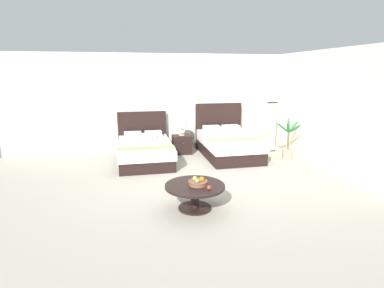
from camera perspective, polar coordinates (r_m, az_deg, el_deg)
ground_plane at (r=6.49m, az=2.10°, el=-6.78°), size 9.62×9.34×0.02m
wall_back at (r=8.95m, az=-2.27°, el=7.74°), size 9.62×0.12×2.71m
wall_side_right at (r=7.80m, az=23.56°, el=5.84°), size 0.12×4.94×2.71m
bed_near_window at (r=7.87m, az=-8.73°, el=-1.11°), size 1.34×2.15×1.14m
bed_near_corner at (r=8.26m, az=6.73°, el=0.00°), size 1.37×2.06×1.33m
nightstand at (r=8.49m, az=-1.88°, el=-0.08°), size 0.51×0.44×0.51m
table_lamp at (r=8.41m, az=-1.93°, el=3.23°), size 0.27×0.27×0.40m
coffee_table at (r=5.09m, az=0.54°, el=-8.72°), size 0.99×0.99×0.41m
fruit_bowl at (r=5.03m, az=1.11°, el=-7.09°), size 0.32×0.32×0.13m
loose_apple at (r=4.85m, az=3.16°, el=-8.08°), size 0.07×0.07×0.07m
floor_lamp_corner at (r=9.01m, az=14.40°, el=3.14°), size 0.24×0.24×1.40m
potted_palm at (r=8.35m, az=17.37°, el=-0.35°), size 0.58×0.56×1.06m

